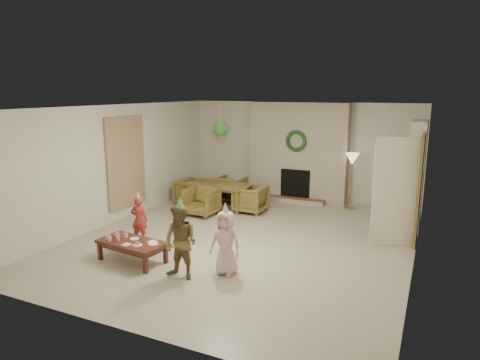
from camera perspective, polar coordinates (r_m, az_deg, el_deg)
The scene contains 56 objects.
floor at distance 8.23m, azimuth 0.73°, elevation -7.88°, with size 7.00×7.00×0.00m, color #B7B29E.
ceiling at distance 7.75m, azimuth 0.78°, elevation 9.79°, with size 7.00×7.00×0.00m, color white.
wall_back at distance 11.14m, azimuth 8.16°, elevation 3.89°, with size 7.00×7.00×0.00m, color silver.
wall_front at distance 5.01m, azimuth -15.95°, elevation -6.50°, with size 7.00×7.00×0.00m, color silver.
wall_left at distance 9.50m, azimuth -16.00°, elevation 2.15°, with size 7.00×7.00×0.00m, color silver.
wall_right at distance 7.23m, azimuth 23.00°, elevation -1.34°, with size 7.00×7.00×0.00m, color silver.
fireplace_mass at distance 10.95m, azimuth 7.85°, elevation 3.75°, with size 2.50×0.40×2.50m, color #4E2414.
fireplace_hearth at distance 10.85m, azimuth 7.13°, elevation -2.71°, with size 1.60×0.30×0.12m, color brown.
fireplace_firebox at distance 10.92m, azimuth 7.45°, elevation -0.52°, with size 0.75×0.12×0.75m, color black.
fireplace_wreath at distance 10.69m, azimuth 7.53°, elevation 5.19°, with size 0.54×0.54×0.10m, color #18401A.
floor_lamp_base at distance 10.59m, azimuth 14.49°, elevation -3.64°, with size 0.25×0.25×0.03m, color gold.
floor_lamp_post at distance 10.44m, azimuth 14.67°, elevation -0.40°, with size 0.03×0.03×1.21m, color gold.
floor_lamp_shade at distance 10.34m, azimuth 14.84°, elevation 2.76°, with size 0.32×0.32×0.27m, color beige.
bookshelf_carcass at distance 9.52m, azimuth 22.53°, elevation 0.80°, with size 0.30×1.00×2.20m, color white.
bookshelf_shelf_a at distance 9.66m, azimuth 22.10°, elevation -2.97°, with size 0.30×0.92×0.03m, color white.
bookshelf_shelf_b at distance 9.57m, azimuth 22.29°, elevation -0.66°, with size 0.30×0.92×0.03m, color white.
bookshelf_shelf_c at distance 9.50m, azimuth 22.48°, elevation 1.70°, with size 0.30×0.92×0.03m, color white.
bookshelf_shelf_d at distance 9.44m, azimuth 22.67°, elevation 4.08°, with size 0.30×0.92×0.03m, color white.
books_row_lower at distance 9.48m, azimuth 21.99°, elevation -2.36°, with size 0.20×0.40×0.24m, color #9F311D.
books_row_mid at distance 9.59m, azimuth 22.25°, elevation 0.23°, with size 0.20×0.44×0.24m, color #235A81.
books_row_upper at distance 9.38m, azimuth 22.39°, elevation 2.39°, with size 0.20×0.36×0.22m, color #A88024.
door_frame at distance 8.46m, azimuth 22.93°, elevation -1.11°, with size 0.05×0.86×2.04m, color brown.
door_leaf at distance 8.11m, azimuth 20.13°, elevation -1.57°, with size 0.05×0.80×2.00m, color beige.
curtain_panel at distance 9.63m, azimuth -15.05°, elevation 2.33°, with size 0.06×1.20×2.00m, color tan.
dining_table at distance 10.30m, azimuth -3.08°, elevation -2.14°, with size 1.63×0.91×0.57m, color brown.
dining_chair_near at distance 9.70m, azimuth -5.21°, elevation -2.88°, with size 0.68×0.69×0.63m, color brown.
dining_chair_far at distance 10.90m, azimuth -1.20°, elevation -1.17°, with size 0.68×0.69×0.63m, color brown.
dining_chair_left at distance 10.66m, azimuth -6.41°, elevation -1.54°, with size 0.68×0.69×0.63m, color brown.
dining_chair_right at distance 9.89m, azimuth 1.41°, elevation -2.55°, with size 0.68×0.69×0.63m, color brown.
hanging_plant_cord at distance 9.68m, azimuth -2.66°, elevation 8.14°, with size 0.01×0.01×0.70m, color tan.
hanging_plant_pot at distance 9.71m, azimuth -2.64°, elevation 6.08°, with size 0.16×0.16×0.12m, color #964230.
hanging_plant_foliage at distance 9.70m, azimuth -2.65°, elevation 6.79°, with size 0.32×0.32×0.32m, color #1D501A.
coffee_table_top at distance 7.32m, azimuth -14.30°, elevation -8.15°, with size 1.15×0.57×0.05m, color #4F261A.
coffee_table_apron at distance 7.34m, azimuth -14.27°, elevation -8.60°, with size 1.06×0.48×0.07m, color #4F261A.
coffee_leg_fl at distance 7.60m, azimuth -18.27°, elevation -9.03°, with size 0.06×0.06×0.30m, color #4F261A.
coffee_leg_fr at distance 6.88m, azimuth -12.57°, elevation -10.96°, with size 0.06×0.06×0.30m, color #4F261A.
coffee_leg_bl at distance 7.89m, azimuth -15.66°, elevation -8.10°, with size 0.06×0.06×0.30m, color #4F261A.
coffee_leg_br at distance 7.19m, azimuth -9.94°, elevation -9.81°, with size 0.06×0.06×0.30m, color #4F261A.
cup_a at distance 7.52m, azimuth -17.41°, elevation -7.23°, with size 0.06×0.06×0.08m, color white.
cup_b at distance 7.63m, azimuth -16.41°, elevation -6.89°, with size 0.06×0.06×0.08m, color white.
cup_c at distance 7.42m, azimuth -17.13°, elevation -7.48°, with size 0.06×0.06×0.08m, color white.
cup_d at distance 7.53m, azimuth -16.11°, elevation -7.14°, with size 0.06×0.06×0.08m, color white.
cup_e at distance 7.37m, azimuth -16.07°, elevation -7.54°, with size 0.06×0.06×0.08m, color white.
cup_f at distance 7.49m, azimuth -15.07°, elevation -7.19°, with size 0.06×0.06×0.08m, color white.
plate_a at distance 7.40m, azimuth -13.96°, elevation -7.64°, with size 0.16×0.16×0.01m, color white.
plate_b at distance 7.10m, azimuth -13.58°, elevation -8.48°, with size 0.16×0.16×0.01m, color white.
plate_c at distance 7.10m, azimuth -11.54°, elevation -8.39°, with size 0.16×0.16×0.01m, color white.
food_scoop at distance 7.09m, azimuth -13.59°, elevation -8.22°, with size 0.06×0.06×0.06m, color tan.
napkin_left at distance 7.17m, azimuth -14.98°, elevation -8.34°, with size 0.13×0.13×0.01m, color #FFBBCA.
napkin_right at distance 7.20m, azimuth -11.67°, elevation -8.09°, with size 0.13×0.13×0.01m, color #FFBBCA.
child_red at distance 8.19m, azimuth -13.38°, elevation -5.16°, with size 0.31×0.21×0.86m, color #A32B22.
party_hat_red at distance 8.07m, azimuth -13.54°, elevation -2.00°, with size 0.12×0.12×0.16m, color #E5DB4C.
child_plaid at distance 6.47m, azimuth -7.95°, elevation -8.30°, with size 0.55×0.43×1.14m, color brown.
party_hat_plaid at distance 6.28m, azimuth -8.11°, elevation -3.07°, with size 0.13×0.13×0.19m, color #47A654.
child_pink at distance 6.59m, azimuth -1.94°, elevation -8.38°, with size 0.49×0.32×1.01m, color #F0C0CD.
party_hat_pink at distance 6.42m, azimuth -1.98°, elevation -3.81°, with size 0.13×0.13×0.18m, color silver.
Camera 1 is at (3.16, -7.06, 2.80)m, focal length 31.81 mm.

